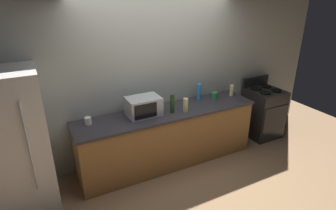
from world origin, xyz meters
The scene contains 12 objects.
ground_plane centered at (0.00, 0.00, 0.00)m, with size 8.00×8.00×0.00m, color #93704C.
back_wall centered at (0.00, 0.81, 1.35)m, with size 6.40×0.10×2.70m, color #9EA399.
counter_run centered at (0.00, 0.40, 0.45)m, with size 2.84×0.64×0.90m.
refrigerator centered at (-2.05, 0.40, 0.90)m, with size 0.72×0.73×1.80m.
stove_range centered at (2.00, 0.40, 0.46)m, with size 0.60×0.61×1.08m.
microwave centered at (-0.37, 0.45, 1.04)m, with size 0.48×0.35×0.27m.
bottle_wine centered at (0.03, 0.33, 1.04)m, with size 0.06×0.06×0.29m, color #1E3F19.
bottle_spray_cleaner centered at (0.68, 0.60, 1.03)m, with size 0.07×0.07×0.27m, color #338CE5.
bottle_hand_soap centered at (1.27, 0.48, 0.99)m, with size 0.07×0.07×0.19m, color beige.
bottle_vinegar centered at (0.22, 0.26, 1.01)m, with size 0.08×0.08×0.21m, color beige.
mug_green centered at (0.93, 0.51, 0.95)m, with size 0.10×0.10×0.11m, color #2D8C47.
mug_white centered at (-1.16, 0.52, 0.95)m, with size 0.09×0.09×0.10m, color white.
Camera 1 is at (-1.78, -3.02, 2.63)m, focal length 30.03 mm.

